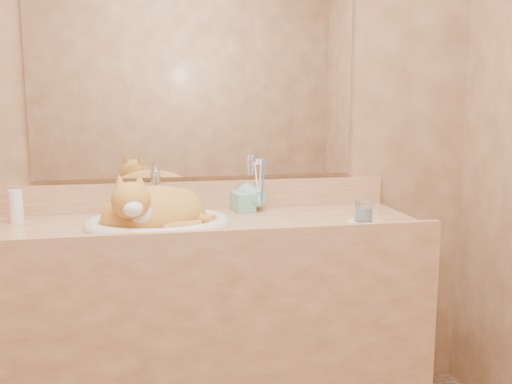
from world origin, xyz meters
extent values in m
cube|color=brown|center=(0.00, 1.00, 1.25)|extent=(2.40, 0.02, 2.50)
cube|color=brown|center=(0.00, -1.00, 1.25)|extent=(2.40, 0.02, 2.50)
cube|color=white|center=(0.00, 0.99, 1.39)|extent=(1.30, 0.02, 0.80)
imported|color=#75BBA5|center=(0.19, 0.87, 0.93)|extent=(0.09, 0.09, 0.17)
imported|color=#75BBA5|center=(0.24, 0.88, 0.90)|extent=(0.14, 0.14, 0.10)
cylinder|color=white|center=(0.57, 0.59, 0.85)|extent=(0.12, 0.12, 0.01)
cylinder|color=white|center=(0.57, 0.59, 0.90)|extent=(0.06, 0.06, 0.08)
cylinder|color=white|center=(-0.69, 0.86, 0.91)|extent=(0.05, 0.05, 0.12)
camera|label=1|loc=(-0.22, -1.34, 1.29)|focal=40.00mm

